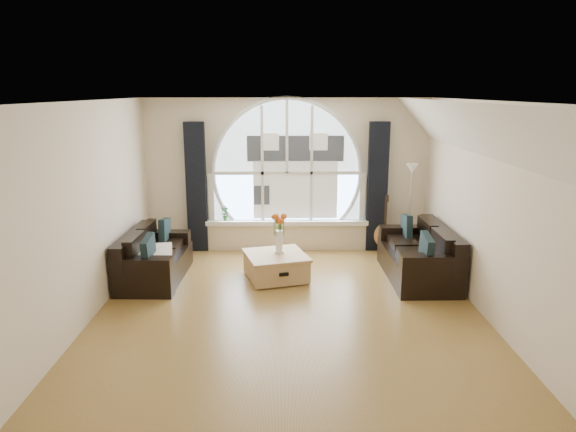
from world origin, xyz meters
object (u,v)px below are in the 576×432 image
object	(u,v)px
sofa_left	(155,254)
floor_lamp	(410,209)
vase_flowers	(279,228)
coffee_chest	(276,265)
potted_plant	(225,213)
guitar	(385,223)
sofa_right	(418,253)

from	to	relation	value
sofa_left	floor_lamp	world-z (taller)	floor_lamp
vase_flowers	coffee_chest	bearing A→B (deg)	-120.92
vase_flowers	potted_plant	world-z (taller)	vase_flowers
coffee_chest	floor_lamp	xyz separation A→B (m)	(2.32, 1.25, 0.58)
sofa_left	vase_flowers	size ratio (longest dim) A/B	2.35
sofa_left	vase_flowers	world-z (taller)	vase_flowers
floor_lamp	guitar	world-z (taller)	floor_lamp
vase_flowers	floor_lamp	xyz separation A→B (m)	(2.27, 1.17, 0.02)
coffee_chest	potted_plant	xyz separation A→B (m)	(-0.93, 1.50, 0.47)
sofa_left	coffee_chest	distance (m)	1.86
sofa_left	vase_flowers	xyz separation A→B (m)	(1.89, 0.07, 0.38)
sofa_left	guitar	distance (m)	3.99
sofa_right	coffee_chest	xyz separation A→B (m)	(-2.17, -0.00, -0.18)
vase_flowers	guitar	xyz separation A→B (m)	(1.86, 1.26, -0.25)
sofa_right	guitar	bearing A→B (deg)	100.76
sofa_right	floor_lamp	distance (m)	1.32
vase_flowers	guitar	bearing A→B (deg)	34.06
sofa_left	floor_lamp	bearing A→B (deg)	18.24
floor_lamp	coffee_chest	bearing A→B (deg)	-151.67
vase_flowers	guitar	size ratio (longest dim) A/B	0.66
coffee_chest	floor_lamp	size ratio (longest dim) A/B	0.55
vase_flowers	potted_plant	xyz separation A→B (m)	(-0.98, 1.42, -0.10)
sofa_right	guitar	xyz separation A→B (m)	(-0.26, 1.33, 0.13)
coffee_chest	potted_plant	size ratio (longest dim) A/B	3.31
floor_lamp	guitar	size ratio (longest dim) A/B	1.51
sofa_left	potted_plant	distance (m)	1.77
sofa_right	vase_flowers	xyz separation A→B (m)	(-2.13, 0.07, 0.38)
sofa_left	potted_plant	world-z (taller)	potted_plant
sofa_right	potted_plant	world-z (taller)	potted_plant
sofa_right	potted_plant	xyz separation A→B (m)	(-3.11, 1.49, 0.28)
sofa_right	guitar	size ratio (longest dim) A/B	1.70
sofa_right	vase_flowers	distance (m)	2.16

